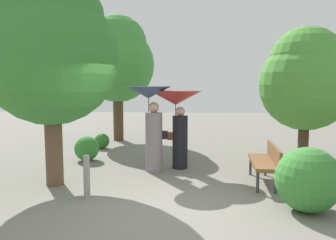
{
  "coord_description": "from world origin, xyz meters",
  "views": [
    {
      "loc": [
        0.5,
        -5.37,
        2.13
      ],
      "look_at": [
        0.0,
        3.18,
        1.21
      ],
      "focal_mm": 35.87,
      "sensor_mm": 36.0,
      "label": 1
    }
  ],
  "objects_px": {
    "tree_near_left": "(50,46)",
    "tree_near_right": "(306,78)",
    "person_right": "(177,109)",
    "tree_mid_left": "(117,59)",
    "person_left": "(151,113)",
    "park_bench": "(266,160)",
    "path_marker_post": "(87,177)"
  },
  "relations": [
    {
      "from": "tree_near_right",
      "to": "path_marker_post",
      "type": "xyz_separation_m",
      "value": [
        -5.04,
        -3.34,
        -1.89
      ]
    },
    {
      "from": "tree_near_left",
      "to": "tree_near_right",
      "type": "distance_m",
      "value": 6.51
    },
    {
      "from": "park_bench",
      "to": "tree_mid_left",
      "type": "xyz_separation_m",
      "value": [
        -4.32,
        5.41,
        2.56
      ]
    },
    {
      "from": "tree_near_left",
      "to": "tree_mid_left",
      "type": "relative_size",
      "value": 0.96
    },
    {
      "from": "tree_mid_left",
      "to": "tree_near_right",
      "type": "bearing_deg",
      "value": -29.24
    },
    {
      "from": "tree_near_right",
      "to": "path_marker_post",
      "type": "height_order",
      "value": "tree_near_right"
    },
    {
      "from": "tree_near_left",
      "to": "tree_mid_left",
      "type": "xyz_separation_m",
      "value": [
        0.18,
        5.75,
        0.17
      ]
    },
    {
      "from": "person_left",
      "to": "person_right",
      "type": "bearing_deg",
      "value": -64.77
    },
    {
      "from": "tree_near_left",
      "to": "tree_near_right",
      "type": "height_order",
      "value": "tree_near_left"
    },
    {
      "from": "park_bench",
      "to": "tree_mid_left",
      "type": "distance_m",
      "value": 7.38
    },
    {
      "from": "person_left",
      "to": "tree_mid_left",
      "type": "xyz_separation_m",
      "value": [
        -1.74,
        4.5,
        1.65
      ]
    },
    {
      "from": "person_right",
      "to": "tree_near_right",
      "type": "distance_m",
      "value": 3.66
    },
    {
      "from": "tree_near_left",
      "to": "tree_near_right",
      "type": "bearing_deg",
      "value": 22.65
    },
    {
      "from": "tree_mid_left",
      "to": "tree_near_left",
      "type": "bearing_deg",
      "value": -91.75
    },
    {
      "from": "person_right",
      "to": "park_bench",
      "type": "distance_m",
      "value": 2.52
    },
    {
      "from": "person_left",
      "to": "park_bench",
      "type": "distance_m",
      "value": 2.88
    },
    {
      "from": "person_left",
      "to": "person_right",
      "type": "xyz_separation_m",
      "value": [
        0.61,
        0.32,
        0.09
      ]
    },
    {
      "from": "person_right",
      "to": "tree_near_right",
      "type": "relative_size",
      "value": 0.54
    },
    {
      "from": "tree_near_left",
      "to": "person_right",
      "type": "bearing_deg",
      "value": 31.78
    },
    {
      "from": "park_bench",
      "to": "path_marker_post",
      "type": "relative_size",
      "value": 1.85
    },
    {
      "from": "tree_mid_left",
      "to": "path_marker_post",
      "type": "height_order",
      "value": "tree_mid_left"
    },
    {
      "from": "path_marker_post",
      "to": "person_left",
      "type": "bearing_deg",
      "value": 65.05
    },
    {
      "from": "park_bench",
      "to": "tree_near_left",
      "type": "distance_m",
      "value": 5.11
    },
    {
      "from": "person_right",
      "to": "tree_mid_left",
      "type": "xyz_separation_m",
      "value": [
        -2.36,
        4.18,
        1.56
      ]
    },
    {
      "from": "tree_near_right",
      "to": "tree_mid_left",
      "type": "bearing_deg",
      "value": 150.76
    },
    {
      "from": "person_right",
      "to": "person_left",
      "type": "bearing_deg",
      "value": 115.23
    },
    {
      "from": "tree_near_right",
      "to": "tree_near_left",
      "type": "bearing_deg",
      "value": -157.35
    },
    {
      "from": "person_left",
      "to": "park_bench",
      "type": "bearing_deg",
      "value": -111.55
    },
    {
      "from": "tree_near_right",
      "to": "tree_mid_left",
      "type": "xyz_separation_m",
      "value": [
        -5.81,
        3.25,
        0.78
      ]
    },
    {
      "from": "tree_mid_left",
      "to": "person_right",
      "type": "bearing_deg",
      "value": -60.56
    },
    {
      "from": "person_right",
      "to": "park_bench",
      "type": "xyz_separation_m",
      "value": [
        1.96,
        -1.23,
        -1.0
      ]
    },
    {
      "from": "park_bench",
      "to": "tree_near_right",
      "type": "relative_size",
      "value": 0.42
    }
  ]
}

